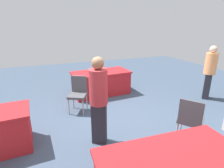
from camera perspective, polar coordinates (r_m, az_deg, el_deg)
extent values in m
plane|color=#3D4C60|center=(4.45, -1.56, -11.79)|extent=(14.40, 14.40, 0.00)
cube|color=#AD1E23|center=(5.89, -3.58, 3.71)|extent=(1.92, 1.01, 0.05)
cube|color=#AD1E23|center=(6.00, -3.51, 0.18)|extent=(1.84, 0.97, 0.71)
cube|color=#AD1E23|center=(2.44, 18.48, -20.94)|extent=(1.88, 0.92, 0.05)
cylinder|color=#9E9993|center=(4.18, 21.20, -11.84)|extent=(0.03, 0.03, 0.45)
cylinder|color=#9E9993|center=(4.14, 26.44, -12.86)|extent=(0.03, 0.03, 0.45)
cylinder|color=#9E9993|center=(3.85, 19.96, -14.42)|extent=(0.03, 0.03, 0.45)
cylinder|color=#9E9993|center=(3.82, 25.69, -15.58)|extent=(0.03, 0.03, 0.45)
cube|color=#47474C|center=(3.87, 23.81, -10.43)|extent=(0.61, 0.61, 0.06)
cube|color=#47474C|center=(3.58, 23.80, -8.24)|extent=(0.28, 0.36, 0.45)
cylinder|color=#9E9993|center=(4.69, -9.19, -7.41)|extent=(0.03, 0.03, 0.43)
cylinder|color=#9E9993|center=(4.80, -13.60, -7.07)|extent=(0.03, 0.03, 0.43)
cylinder|color=#9E9993|center=(5.02, -8.04, -5.53)|extent=(0.03, 0.03, 0.43)
cylinder|color=#9E9993|center=(5.12, -12.18, -5.26)|extent=(0.03, 0.03, 0.43)
cube|color=#47474C|center=(4.80, -10.93, -3.63)|extent=(0.59, 0.59, 0.06)
cube|color=#47474C|center=(4.89, -10.43, 0.02)|extent=(0.39, 0.23, 0.45)
cube|color=#26262D|center=(6.34, 27.98, -0.61)|extent=(0.33, 0.32, 0.80)
cylinder|color=#F49E60|center=(6.17, 28.99, 5.70)|extent=(0.48, 0.48, 0.63)
sphere|color=beige|center=(6.10, 29.62, 9.58)|extent=(0.22, 0.22, 0.22)
cube|color=#26262D|center=(3.58, -4.09, -12.30)|extent=(0.33, 0.29, 0.83)
cylinder|color=#B23338|center=(3.26, -4.38, -0.97)|extent=(0.46, 0.46, 0.66)
sphere|color=#936B4C|center=(3.14, -4.58, 6.66)|extent=(0.23, 0.23, 0.23)
cube|color=silver|center=(5.93, -3.24, 4.14)|extent=(0.34, 0.25, 0.02)
cube|color=#B7B7BC|center=(6.03, -3.82, 5.38)|extent=(0.32, 0.11, 0.19)
sphere|color=#3F5999|center=(5.75, -6.96, 4.22)|extent=(0.14, 0.14, 0.14)
cube|color=red|center=(6.13, -1.12, 4.62)|extent=(0.08, 0.18, 0.01)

